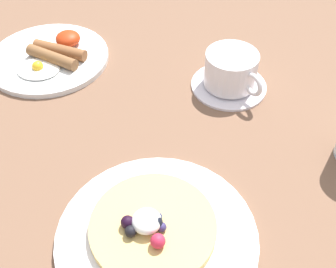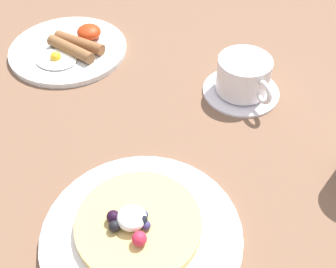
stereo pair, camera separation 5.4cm
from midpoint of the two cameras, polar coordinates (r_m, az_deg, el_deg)
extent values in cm
cube|color=brown|center=(64.70, -6.65, -2.37)|extent=(189.09, 155.01, 3.00)
cylinder|color=white|center=(53.24, -4.52, -13.96)|extent=(24.90, 24.90, 1.11)
cylinder|color=tan|center=(52.61, -5.07, -12.62)|extent=(15.67, 15.67, 1.29)
sphere|color=#C42540|center=(49.81, -4.58, -14.48)|extent=(1.79, 1.79, 1.79)
sphere|color=navy|center=(51.06, -3.95, -12.69)|extent=(1.16, 1.16, 1.16)
sphere|color=black|center=(51.56, -8.58, -11.94)|extent=(1.66, 1.66, 1.66)
sphere|color=navy|center=(51.92, -4.41, -11.33)|extent=(1.05, 1.05, 1.05)
sphere|color=black|center=(50.98, -8.23, -13.14)|extent=(1.45, 1.45, 1.45)
sphere|color=black|center=(51.83, -6.27, -11.24)|extent=(1.52, 1.52, 1.52)
sphere|color=black|center=(51.02, -4.85, -12.11)|extent=(1.87, 1.87, 1.87)
ellipsoid|color=white|center=(51.06, -6.02, -11.86)|extent=(3.62, 3.62, 2.17)
cylinder|color=white|center=(82.60, -17.77, 9.74)|extent=(22.08, 22.08, 1.01)
cylinder|color=brown|center=(81.26, -16.39, 10.81)|extent=(10.53, 3.92, 2.12)
cylinder|color=brown|center=(79.83, -17.42, 9.85)|extent=(10.47, 5.21, 2.12)
ellipsoid|color=white|center=(79.07, -19.13, 8.30)|extent=(7.69, 6.54, 0.60)
sphere|color=yellow|center=(78.79, -19.22, 8.58)|extent=(2.00, 2.00, 2.00)
ellipsoid|color=#B63111|center=(83.70, -15.31, 12.35)|extent=(4.61, 4.61, 2.53)
cylinder|color=white|center=(73.13, 6.17, 6.61)|extent=(12.96, 12.96, 0.89)
cylinder|color=white|center=(71.07, 6.38, 8.70)|extent=(8.82, 8.82, 5.80)
torus|color=white|center=(67.82, 9.26, 6.54)|extent=(3.42, 3.44, 4.05)
cylinder|color=brown|center=(69.97, 6.50, 9.91)|extent=(7.50, 7.50, 0.46)
camera|label=1|loc=(0.03, -92.62, -2.71)|focal=44.82mm
camera|label=2|loc=(0.03, 87.38, 2.71)|focal=44.82mm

